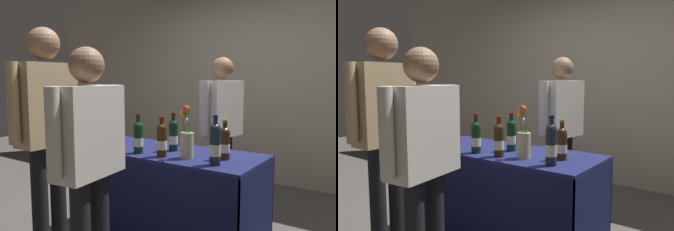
% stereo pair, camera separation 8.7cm
% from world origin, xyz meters
% --- Properties ---
extents(back_partition, '(7.37, 0.12, 2.72)m').
position_xyz_m(back_partition, '(0.00, 2.05, 1.36)').
color(back_partition, '#B2A893').
rests_on(back_partition, ground_plane).
extents(tasting_table, '(1.59, 0.69, 0.76)m').
position_xyz_m(tasting_table, '(0.00, 0.00, 0.52)').
color(tasting_table, '#191E51').
rests_on(tasting_table, ground_plane).
extents(featured_wine_bottle, '(0.08, 0.08, 0.33)m').
position_xyz_m(featured_wine_bottle, '(0.04, 0.02, 0.89)').
color(featured_wine_bottle, black).
rests_on(featured_wine_bottle, tasting_table).
extents(display_bottle_0, '(0.08, 0.08, 0.31)m').
position_xyz_m(display_bottle_0, '(-0.38, -0.22, 0.89)').
color(display_bottle_0, '#38230F').
rests_on(display_bottle_0, tasting_table).
extents(display_bottle_1, '(0.08, 0.08, 0.36)m').
position_xyz_m(display_bottle_1, '(0.55, -0.20, 0.91)').
color(display_bottle_1, '#192333').
rests_on(display_bottle_1, tasting_table).
extents(display_bottle_2, '(0.08, 0.08, 0.32)m').
position_xyz_m(display_bottle_2, '(0.09, -0.21, 0.89)').
color(display_bottle_2, '#38230F').
rests_on(display_bottle_2, tasting_table).
extents(display_bottle_3, '(0.08, 0.08, 0.33)m').
position_xyz_m(display_bottle_3, '(-0.15, -0.22, 0.89)').
color(display_bottle_3, black).
rests_on(display_bottle_3, tasting_table).
extents(display_bottle_4, '(0.08, 0.08, 0.31)m').
position_xyz_m(display_bottle_4, '(0.53, -0.01, 0.88)').
color(display_bottle_4, '#38230F').
rests_on(display_bottle_4, tasting_table).
extents(wine_glass_near_vendor, '(0.07, 0.07, 0.15)m').
position_xyz_m(wine_glass_near_vendor, '(-0.66, 0.06, 0.87)').
color(wine_glass_near_vendor, silver).
rests_on(wine_glass_near_vendor, tasting_table).
extents(wine_glass_mid, '(0.07, 0.07, 0.13)m').
position_xyz_m(wine_glass_mid, '(0.38, 0.25, 0.85)').
color(wine_glass_mid, silver).
rests_on(wine_glass_mid, tasting_table).
extents(flower_vase, '(0.10, 0.10, 0.41)m').
position_xyz_m(flower_vase, '(0.27, -0.14, 0.89)').
color(flower_vase, tan).
rests_on(flower_vase, tasting_table).
extents(vendor_presenter, '(0.28, 0.62, 1.57)m').
position_xyz_m(vendor_presenter, '(0.12, 0.77, 0.94)').
color(vendor_presenter, black).
rests_on(vendor_presenter, ground_plane).
extents(taster_foreground_right, '(0.27, 0.63, 1.55)m').
position_xyz_m(taster_foreground_right, '(0.06, -0.94, 0.93)').
color(taster_foreground_right, black).
rests_on(taster_foreground_right, ground_plane).
extents(taster_foreground_left, '(0.24, 0.60, 1.74)m').
position_xyz_m(taster_foreground_left, '(-0.57, -0.78, 1.05)').
color(taster_foreground_left, black).
rests_on(taster_foreground_left, ground_plane).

